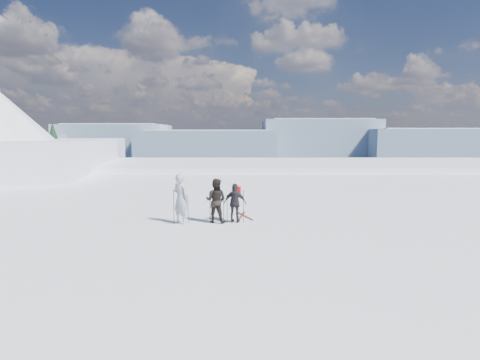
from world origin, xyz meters
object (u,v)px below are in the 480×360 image
object	(u,v)px
skier_grey	(181,199)
skis_loose	(243,216)
skier_dark	(216,201)
skier_pack	(235,203)

from	to	relation	value
skier_grey	skis_loose	size ratio (longest dim) A/B	1.18
skier_dark	skis_loose	bearing A→B (deg)	-119.18
skier_grey	skier_pack	distance (m)	2.17
skier_grey	skier_pack	xyz separation A→B (m)	(2.15, 0.16, -0.21)
skier_grey	skier_dark	xyz separation A→B (m)	(1.38, 0.16, -0.11)
skier_dark	skier_pack	bearing A→B (deg)	-163.92
skier_grey	skier_dark	bearing A→B (deg)	-137.44
skier_pack	skier_grey	bearing A→B (deg)	17.68
skier_grey	skis_loose	xyz separation A→B (m)	(2.48, 1.27, -0.98)
skis_loose	skier_grey	bearing A→B (deg)	-152.80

